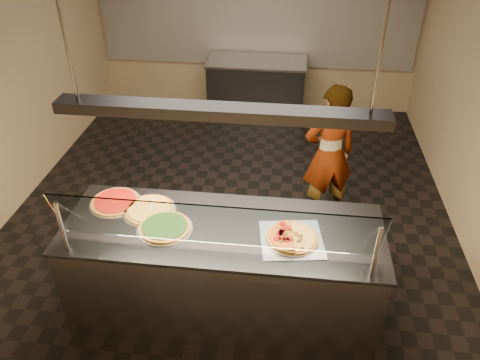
# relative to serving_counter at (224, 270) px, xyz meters

# --- Properties ---
(ground) EXTENTS (5.00, 6.00, 0.02)m
(ground) POSITION_rel_serving_counter_xyz_m (-0.13, 1.42, -0.48)
(ground) COLOR black
(ground) RESTS_ON ground
(wall_back) EXTENTS (5.00, 0.02, 3.00)m
(wall_back) POSITION_rel_serving_counter_xyz_m (-0.13, 4.43, 1.03)
(wall_back) COLOR #9A8363
(wall_back) RESTS_ON ground
(wall_front) EXTENTS (5.00, 0.02, 3.00)m
(wall_front) POSITION_rel_serving_counter_xyz_m (-0.13, -1.59, 1.03)
(wall_front) COLOR #9A8363
(wall_front) RESTS_ON ground
(tile_band) EXTENTS (4.90, 0.02, 1.20)m
(tile_band) POSITION_rel_serving_counter_xyz_m (-0.13, 4.40, 0.83)
(tile_band) COLOR silver
(tile_band) RESTS_ON wall_back
(serving_counter) EXTENTS (2.58, 0.94, 0.93)m
(serving_counter) POSITION_rel_serving_counter_xyz_m (0.00, 0.00, 0.00)
(serving_counter) COLOR #B7B7BC
(serving_counter) RESTS_ON ground
(sneeze_guard) EXTENTS (2.34, 0.18, 0.54)m
(sneeze_guard) POSITION_rel_serving_counter_xyz_m (0.00, -0.34, 0.76)
(sneeze_guard) COLOR #B7B7BC
(sneeze_guard) RESTS_ON serving_counter
(perforated_tray) EXTENTS (0.54, 0.54, 0.01)m
(perforated_tray) POSITION_rel_serving_counter_xyz_m (0.55, -0.08, 0.47)
(perforated_tray) COLOR silver
(perforated_tray) RESTS_ON serving_counter
(half_pizza_pepperoni) EXTENTS (0.25, 0.42, 0.05)m
(half_pizza_pepperoni) POSITION_rel_serving_counter_xyz_m (0.46, -0.08, 0.50)
(half_pizza_pepperoni) COLOR brown
(half_pizza_pepperoni) RESTS_ON perforated_tray
(half_pizza_sausage) EXTENTS (0.25, 0.42, 0.04)m
(half_pizza_sausage) POSITION_rel_serving_counter_xyz_m (0.65, -0.08, 0.49)
(half_pizza_sausage) COLOR brown
(half_pizza_sausage) RESTS_ON perforated_tray
(pizza_spinach) EXTENTS (0.44, 0.44, 0.03)m
(pizza_spinach) POSITION_rel_serving_counter_xyz_m (-0.46, -0.06, 0.48)
(pizza_spinach) COLOR silver
(pizza_spinach) RESTS_ON serving_counter
(pizza_cheese) EXTENTS (0.45, 0.45, 0.03)m
(pizza_cheese) POSITION_rel_serving_counter_xyz_m (-0.65, 0.15, 0.48)
(pizza_cheese) COLOR silver
(pizza_cheese) RESTS_ON serving_counter
(pizza_tomato) EXTENTS (0.44, 0.44, 0.03)m
(pizza_tomato) POSITION_rel_serving_counter_xyz_m (-0.97, 0.23, 0.48)
(pizza_tomato) COLOR silver
(pizza_tomato) RESTS_ON serving_counter
(pizza_spatula) EXTENTS (0.18, 0.23, 0.02)m
(pizza_spatula) POSITION_rel_serving_counter_xyz_m (-0.60, 0.15, 0.49)
(pizza_spatula) COLOR #B7B7BC
(pizza_spatula) RESTS_ON pizza_spinach
(prep_table) EXTENTS (1.49, 0.74, 0.93)m
(prep_table) POSITION_rel_serving_counter_xyz_m (-0.08, 3.97, 0.00)
(prep_table) COLOR #2E2E32
(prep_table) RESTS_ON ground
(worker) EXTENTS (0.67, 0.55, 1.58)m
(worker) POSITION_rel_serving_counter_xyz_m (0.92, 1.52, 0.32)
(worker) COLOR #45424B
(worker) RESTS_ON ground
(heat_lamp_housing) EXTENTS (2.30, 0.18, 0.08)m
(heat_lamp_housing) POSITION_rel_serving_counter_xyz_m (0.00, 0.00, 1.48)
(heat_lamp_housing) COLOR #2E2E32
(heat_lamp_housing) RESTS_ON ceiling
(lamp_rod_left) EXTENTS (0.02, 0.02, 1.01)m
(lamp_rod_left) POSITION_rel_serving_counter_xyz_m (-1.00, 0.00, 2.03)
(lamp_rod_left) COLOR #B7B7BC
(lamp_rod_left) RESTS_ON ceiling
(lamp_rod_right) EXTENTS (0.02, 0.02, 1.01)m
(lamp_rod_right) POSITION_rel_serving_counter_xyz_m (1.00, 0.00, 2.03)
(lamp_rod_right) COLOR #B7B7BC
(lamp_rod_right) RESTS_ON ceiling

